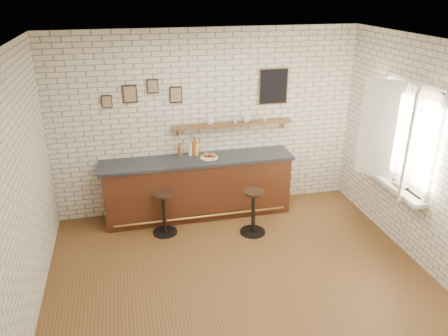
{
  "coord_description": "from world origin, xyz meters",
  "views": [
    {
      "loc": [
        -1.29,
        -4.71,
        3.62
      ],
      "look_at": [
        0.02,
        0.9,
        1.15
      ],
      "focal_mm": 35.0,
      "sensor_mm": 36.0,
      "label": 1
    }
  ],
  "objects_px": {
    "sandwich_plate": "(209,157)",
    "book_lower": "(396,186)",
    "bitters_bottle_amber": "(194,148)",
    "bar_counter": "(198,187)",
    "shelf_cup_a": "(210,121)",
    "bitters_bottle_white": "(190,149)",
    "book_upper": "(397,185)",
    "condiment_bottle_yellow": "(197,150)",
    "shelf_cup_d": "(265,118)",
    "bar_stool_right": "(253,211)",
    "bar_stool_left": "(164,212)",
    "shelf_cup_b": "(235,120)",
    "shelf_cup_c": "(246,119)",
    "ciabatta_sandwich": "(210,155)",
    "bitters_bottle_brown": "(180,151)"
  },
  "relations": [
    {
      "from": "bar_stool_left",
      "to": "book_lower",
      "type": "distance_m",
      "value": 3.44
    },
    {
      "from": "bar_stool_left",
      "to": "shelf_cup_d",
      "type": "distance_m",
      "value": 2.25
    },
    {
      "from": "shelf_cup_a",
      "to": "book_lower",
      "type": "distance_m",
      "value": 2.97
    },
    {
      "from": "shelf_cup_b",
      "to": "shelf_cup_a",
      "type": "bearing_deg",
      "value": 117.15
    },
    {
      "from": "bitters_bottle_white",
      "to": "bar_counter",
      "type": "bearing_deg",
      "value": -61.76
    },
    {
      "from": "condiment_bottle_yellow",
      "to": "bar_stool_left",
      "type": "xyz_separation_m",
      "value": [
        -0.64,
        -0.64,
        -0.73
      ]
    },
    {
      "from": "bitters_bottle_white",
      "to": "shelf_cup_d",
      "type": "bearing_deg",
      "value": 1.58
    },
    {
      "from": "bar_stool_right",
      "to": "shelf_cup_d",
      "type": "bearing_deg",
      "value": 64.68
    },
    {
      "from": "shelf_cup_a",
      "to": "bitters_bottle_brown",
      "type": "bearing_deg",
      "value": -176.75
    },
    {
      "from": "bitters_bottle_brown",
      "to": "bar_stool_right",
      "type": "xyz_separation_m",
      "value": [
        0.98,
        -0.94,
        -0.72
      ]
    },
    {
      "from": "bar_counter",
      "to": "bitters_bottle_amber",
      "type": "height_order",
      "value": "bitters_bottle_amber"
    },
    {
      "from": "bitters_bottle_white",
      "to": "sandwich_plate",
      "type": "bearing_deg",
      "value": -31.93
    },
    {
      "from": "ciabatta_sandwich",
      "to": "bitters_bottle_brown",
      "type": "distance_m",
      "value": 0.49
    },
    {
      "from": "shelf_cup_b",
      "to": "bar_counter",
      "type": "bearing_deg",
      "value": 133.82
    },
    {
      "from": "ciabatta_sandwich",
      "to": "shelf_cup_a",
      "type": "xyz_separation_m",
      "value": [
        0.05,
        0.21,
        0.5
      ]
    },
    {
      "from": "ciabatta_sandwich",
      "to": "book_upper",
      "type": "height_order",
      "value": "ciabatta_sandwich"
    },
    {
      "from": "bitters_bottle_white",
      "to": "book_upper",
      "type": "height_order",
      "value": "bitters_bottle_white"
    },
    {
      "from": "shelf_cup_b",
      "to": "shelf_cup_c",
      "type": "relative_size",
      "value": 0.66
    },
    {
      "from": "shelf_cup_c",
      "to": "book_upper",
      "type": "relative_size",
      "value": 0.58
    },
    {
      "from": "bitters_bottle_brown",
      "to": "book_upper",
      "type": "relative_size",
      "value": 0.96
    },
    {
      "from": "bitters_bottle_brown",
      "to": "shelf_cup_b",
      "type": "xyz_separation_m",
      "value": [
        0.93,
        0.04,
        0.44
      ]
    },
    {
      "from": "sandwich_plate",
      "to": "bitters_bottle_brown",
      "type": "xyz_separation_m",
      "value": [
        -0.45,
        0.17,
        0.09
      ]
    },
    {
      "from": "bar_counter",
      "to": "bitters_bottle_amber",
      "type": "distance_m",
      "value": 0.65
    },
    {
      "from": "book_lower",
      "to": "bar_stool_right",
      "type": "bearing_deg",
      "value": 150.12
    },
    {
      "from": "shelf_cup_d",
      "to": "bitters_bottle_brown",
      "type": "bearing_deg",
      "value": 155.68
    },
    {
      "from": "shelf_cup_a",
      "to": "shelf_cup_d",
      "type": "bearing_deg",
      "value": -0.7
    },
    {
      "from": "sandwich_plate",
      "to": "book_lower",
      "type": "height_order",
      "value": "sandwich_plate"
    },
    {
      "from": "ciabatta_sandwich",
      "to": "bar_stool_right",
      "type": "height_order",
      "value": "ciabatta_sandwich"
    },
    {
      "from": "bar_stool_left",
      "to": "bar_stool_right",
      "type": "relative_size",
      "value": 0.96
    },
    {
      "from": "bar_stool_left",
      "to": "shelf_cup_b",
      "type": "distance_m",
      "value": 1.87
    },
    {
      "from": "bar_counter",
      "to": "book_upper",
      "type": "relative_size",
      "value": 13.22
    },
    {
      "from": "ciabatta_sandwich",
      "to": "shelf_cup_c",
      "type": "relative_size",
      "value": 1.61
    },
    {
      "from": "book_lower",
      "to": "bitters_bottle_brown",
      "type": "bearing_deg",
      "value": 141.09
    },
    {
      "from": "ciabatta_sandwich",
      "to": "shelf_cup_a",
      "type": "height_order",
      "value": "shelf_cup_a"
    },
    {
      "from": "shelf_cup_b",
      "to": "book_lower",
      "type": "height_order",
      "value": "shelf_cup_b"
    },
    {
      "from": "bar_stool_left",
      "to": "bar_stool_right",
      "type": "height_order",
      "value": "bar_stool_right"
    },
    {
      "from": "book_lower",
      "to": "book_upper",
      "type": "xyz_separation_m",
      "value": [
        0.0,
        -0.01,
        0.02
      ]
    },
    {
      "from": "shelf_cup_d",
      "to": "book_upper",
      "type": "xyz_separation_m",
      "value": [
        1.43,
        -1.71,
        -0.58
      ]
    },
    {
      "from": "bitters_bottle_amber",
      "to": "bar_stool_right",
      "type": "distance_m",
      "value": 1.41
    },
    {
      "from": "ciabatta_sandwich",
      "to": "bar_stool_right",
      "type": "bearing_deg",
      "value": -55.66
    },
    {
      "from": "book_lower",
      "to": "bitters_bottle_amber",
      "type": "bearing_deg",
      "value": 138.88
    },
    {
      "from": "bitters_bottle_amber",
      "to": "condiment_bottle_yellow",
      "type": "distance_m",
      "value": 0.05
    },
    {
      "from": "bar_counter",
      "to": "shelf_cup_a",
      "type": "distance_m",
      "value": 1.09
    },
    {
      "from": "shelf_cup_b",
      "to": "book_upper",
      "type": "relative_size",
      "value": 0.38
    },
    {
      "from": "bitters_bottle_amber",
      "to": "book_lower",
      "type": "height_order",
      "value": "bitters_bottle_amber"
    },
    {
      "from": "bitters_bottle_brown",
      "to": "shelf_cup_c",
      "type": "bearing_deg",
      "value": 1.8
    },
    {
      "from": "shelf_cup_d",
      "to": "bar_counter",
      "type": "bearing_deg",
      "value": 163.94
    },
    {
      "from": "sandwich_plate",
      "to": "shelf_cup_c",
      "type": "relative_size",
      "value": 2.08
    },
    {
      "from": "bitters_bottle_amber",
      "to": "shelf_cup_b",
      "type": "xyz_separation_m",
      "value": [
        0.69,
        0.04,
        0.41
      ]
    },
    {
      "from": "bitters_bottle_brown",
      "to": "bitters_bottle_amber",
      "type": "distance_m",
      "value": 0.24
    }
  ]
}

